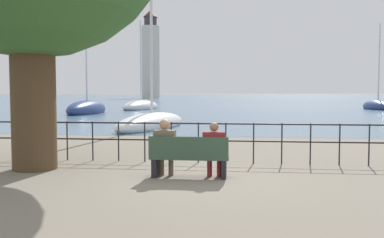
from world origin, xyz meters
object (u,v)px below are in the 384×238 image
object	(u,v)px
sailboat_2	(378,106)
seated_person_left	(165,145)
seated_person_right	(214,147)
sailboat_0	(87,110)
sailboat_4	(152,123)
sailboat_1	(141,106)
harbor_lighthouse	(151,58)
park_bench	(189,158)

from	to	relation	value
sailboat_2	seated_person_left	bearing A→B (deg)	-118.48
seated_person_right	sailboat_2	bearing A→B (deg)	68.54
sailboat_0	sailboat_2	bearing A→B (deg)	24.36
seated_person_left	sailboat_0	xyz separation A→B (m)	(-11.38, 25.85, -0.35)
seated_person_right	sailboat_0	xyz separation A→B (m)	(-12.45, 25.85, -0.32)
seated_person_right	sailboat_2	xyz separation A→B (m)	(14.77, 37.58, -0.34)
sailboat_0	sailboat_4	size ratio (longest dim) A/B	0.84
seated_person_left	sailboat_2	distance (m)	40.78
sailboat_1	harbor_lighthouse	bearing A→B (deg)	111.78
seated_person_right	sailboat_1	world-z (taller)	sailboat_1
sailboat_2	harbor_lighthouse	world-z (taller)	harbor_lighthouse
sailboat_2	park_bench	bearing A→B (deg)	-117.75
sailboat_0	sailboat_4	xyz separation A→B (m)	(8.52, -13.78, -0.07)
sailboat_1	sailboat_0	bearing A→B (deg)	-95.55
park_bench	seated_person_right	size ratio (longest dim) A/B	1.42
sailboat_1	harbor_lighthouse	world-z (taller)	harbor_lighthouse
sailboat_0	sailboat_4	distance (m)	16.21
sailboat_0	harbor_lighthouse	bearing A→B (deg)	99.57
harbor_lighthouse	seated_person_left	bearing A→B (deg)	-77.73
sailboat_0	seated_person_left	bearing A→B (deg)	-65.19
park_bench	seated_person_right	distance (m)	0.59
sailboat_1	harbor_lighthouse	xyz separation A→B (m)	(-15.29, 76.16, 11.26)
sailboat_1	seated_person_left	bearing A→B (deg)	-65.30
sailboat_4	sailboat_1	bearing A→B (deg)	117.69
harbor_lighthouse	sailboat_1	bearing A→B (deg)	-78.65
sailboat_1	sailboat_4	distance (m)	23.45
park_bench	sailboat_1	size ratio (longest dim) A/B	0.18
park_bench	sailboat_0	bearing A→B (deg)	114.68
sailboat_4	harbor_lighthouse	xyz separation A→B (m)	(-21.27, 98.83, 11.29)
park_bench	seated_person_right	bearing A→B (deg)	8.06
sailboat_0	sailboat_2	xyz separation A→B (m)	(27.22, 11.73, -0.02)
sailboat_1	sailboat_4	world-z (taller)	sailboat_1
seated_person_left	sailboat_0	distance (m)	28.25
sailboat_0	sailboat_2	world-z (taller)	sailboat_2
sailboat_4	park_bench	bearing A→B (deg)	-61.49
sailboat_4	seated_person_right	bearing A→B (deg)	-59.08
park_bench	harbor_lighthouse	size ratio (longest dim) A/B	0.07
sailboat_1	sailboat_2	distance (m)	24.84
seated_person_left	seated_person_right	world-z (taller)	seated_person_left
park_bench	harbor_lighthouse	xyz separation A→B (m)	(-24.66, 110.97, 11.14)
seated_person_left	harbor_lighthouse	bearing A→B (deg)	102.27
park_bench	seated_person_left	size ratio (longest dim) A/B	1.35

